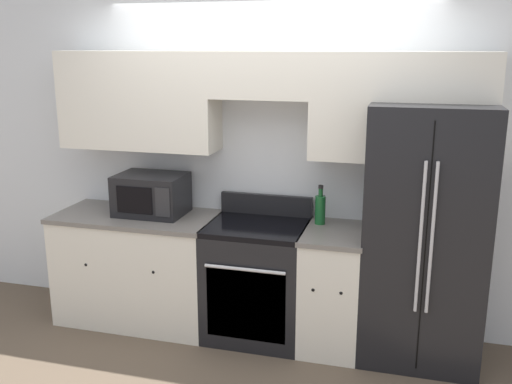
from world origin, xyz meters
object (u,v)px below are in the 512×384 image
oven_range (257,280)px  refrigerator (424,234)px  microwave (151,194)px  bottle (320,209)px

oven_range → refrigerator: (1.20, 0.06, 0.46)m
oven_range → microwave: (-0.87, 0.05, 0.60)m
oven_range → microwave: bearing=176.4°
oven_range → bottle: 0.73m
refrigerator → bottle: bearing=173.1°
microwave → bottle: (1.32, 0.09, -0.04)m
oven_range → microwave: microwave is taller
oven_range → refrigerator: size_ratio=0.58×
oven_range → microwave: size_ratio=1.99×
refrigerator → bottle: refrigerator is taller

